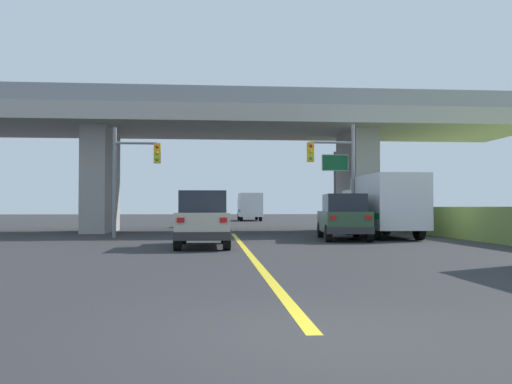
% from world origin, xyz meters
% --- Properties ---
extents(ground, '(160.00, 160.00, 0.00)m').
position_xyz_m(ground, '(0.00, 26.25, 0.00)').
color(ground, '#2B2B2D').
extents(overpass_bridge, '(35.64, 8.14, 7.81)m').
position_xyz_m(overpass_bridge, '(0.00, 26.25, 5.71)').
color(overpass_bridge, '#A8A59E').
rests_on(overpass_bridge, ground).
extents(lane_divider_stripe, '(0.20, 23.63, 0.01)m').
position_xyz_m(lane_divider_stripe, '(0.00, 11.81, 0.00)').
color(lane_divider_stripe, yellow).
rests_on(lane_divider_stripe, ground).
extents(suv_lead, '(1.90, 4.63, 2.02)m').
position_xyz_m(suv_lead, '(-1.47, 13.86, 1.01)').
color(suv_lead, '#B7B29E').
rests_on(suv_lead, ground).
extents(suv_crossing, '(2.40, 4.84, 2.02)m').
position_xyz_m(suv_crossing, '(4.67, 17.69, 1.01)').
color(suv_crossing, '#2D4C33').
rests_on(suv_crossing, ground).
extents(box_truck, '(2.33, 6.80, 2.93)m').
position_xyz_m(box_truck, '(7.02, 19.34, 1.55)').
color(box_truck, silver).
rests_on(box_truck, ground).
extents(sedan_oncoming, '(1.95, 4.38, 2.02)m').
position_xyz_m(sedan_oncoming, '(-1.03, 34.39, 1.01)').
color(sedan_oncoming, silver).
rests_on(sedan_oncoming, ground).
extents(traffic_signal_nearside, '(2.37, 0.36, 5.53)m').
position_xyz_m(traffic_signal_nearside, '(5.03, 20.19, 3.38)').
color(traffic_signal_nearside, slate).
rests_on(traffic_signal_nearside, ground).
extents(traffic_signal_farside, '(2.26, 0.36, 5.25)m').
position_xyz_m(traffic_signal_farside, '(-5.05, 20.31, 3.26)').
color(traffic_signal_farside, slate).
rests_on(traffic_signal_farside, ground).
extents(highway_sign, '(1.54, 0.17, 4.62)m').
position_xyz_m(highway_sign, '(5.87, 24.48, 3.38)').
color(highway_sign, '#56595E').
rests_on(highway_sign, ground).
extents(semi_truck_distant, '(2.33, 7.30, 2.91)m').
position_xyz_m(semi_truck_distant, '(2.93, 52.61, 1.56)').
color(semi_truck_distant, navy).
rests_on(semi_truck_distant, ground).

